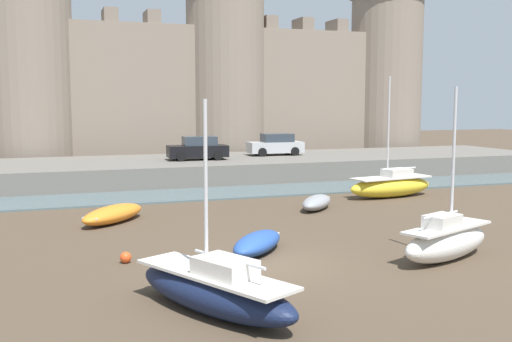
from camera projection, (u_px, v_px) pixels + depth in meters
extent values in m
plane|color=#4C3D2D|center=(269.00, 264.00, 19.86)|extent=(160.00, 160.00, 0.00)
cube|color=slate|center=(175.00, 195.00, 34.25)|extent=(80.00, 4.50, 0.10)
cube|color=#666059|center=(153.00, 171.00, 40.97)|extent=(59.50, 10.00, 1.41)
cube|color=gray|center=(133.00, 97.00, 49.03)|extent=(47.50, 2.80, 11.66)
cylinder|color=gray|center=(29.00, 74.00, 46.23)|extent=(6.63, 6.63, 15.10)
cylinder|color=gray|center=(225.00, 77.00, 51.43)|extent=(6.63, 6.63, 15.10)
cylinder|color=gray|center=(386.00, 79.00, 56.64)|extent=(6.63, 6.63, 15.10)
cube|color=gray|center=(110.00, 16.00, 47.75)|extent=(1.10, 2.52, 1.10)
cube|color=gray|center=(152.00, 18.00, 48.85)|extent=(1.10, 2.52, 1.10)
cube|color=gray|center=(267.00, 23.00, 52.17)|extent=(1.10, 2.52, 1.10)
cube|color=gray|center=(303.00, 25.00, 53.27)|extent=(1.10, 2.52, 1.10)
cube|color=gray|center=(337.00, 27.00, 54.38)|extent=(1.10, 2.52, 1.10)
ellipsoid|color=#234793|center=(257.00, 243.00, 21.34)|extent=(3.12, 3.35, 0.71)
ellipsoid|color=blue|center=(257.00, 241.00, 21.34)|extent=(2.52, 2.71, 0.39)
cube|color=beige|center=(255.00, 242.00, 21.10)|extent=(0.92, 0.83, 0.06)
cube|color=beige|center=(270.00, 233.00, 22.55)|extent=(0.69, 0.65, 0.08)
ellipsoid|color=silver|center=(447.00, 243.00, 20.36)|extent=(4.65, 2.83, 1.16)
cube|color=silver|center=(447.00, 227.00, 20.30)|extent=(4.08, 2.45, 0.08)
cube|color=silver|center=(442.00, 221.00, 20.05)|extent=(1.47, 1.22, 0.44)
cylinder|color=silver|center=(454.00, 157.00, 20.18)|extent=(0.10, 0.10, 4.71)
cylinder|color=silver|center=(441.00, 215.00, 19.95)|extent=(1.91, 0.83, 0.08)
ellipsoid|color=#141E3D|center=(214.00, 293.00, 15.23)|extent=(3.84, 5.63, 1.05)
cube|color=silver|center=(214.00, 274.00, 15.18)|extent=(3.34, 4.93, 0.08)
cube|color=silver|center=(225.00, 267.00, 14.86)|extent=(1.58, 1.83, 0.44)
cylinder|color=silver|center=(206.00, 186.00, 15.12)|extent=(0.10, 0.10, 4.38)
cylinder|color=silver|center=(229.00, 259.00, 14.74)|extent=(1.18, 2.26, 0.08)
ellipsoid|color=yellow|center=(391.00, 187.00, 33.92)|extent=(5.72, 2.47, 1.16)
cube|color=silver|center=(391.00, 178.00, 33.86)|extent=(5.02, 2.12, 0.08)
cube|color=silver|center=(397.00, 173.00, 34.02)|extent=(1.69, 1.30, 0.44)
cylinder|color=silver|center=(389.00, 127.00, 33.40)|extent=(0.10, 0.10, 5.65)
cylinder|color=silver|center=(399.00, 168.00, 34.06)|extent=(2.47, 0.45, 0.08)
ellipsoid|color=gray|center=(317.00, 202.00, 30.03)|extent=(2.92, 3.10, 0.71)
ellipsoid|color=silver|center=(317.00, 201.00, 30.02)|extent=(2.36, 2.51, 0.39)
cube|color=beige|center=(315.00, 201.00, 29.80)|extent=(0.86, 0.79, 0.06)
cube|color=beige|center=(323.00, 197.00, 31.14)|extent=(0.66, 0.62, 0.08)
ellipsoid|color=orange|center=(113.00, 214.00, 26.73)|extent=(3.66, 3.83, 0.76)
ellipsoid|color=gold|center=(113.00, 213.00, 26.72)|extent=(2.96, 3.11, 0.42)
cube|color=beige|center=(117.00, 211.00, 26.99)|extent=(0.99, 0.93, 0.06)
cube|color=beige|center=(91.00, 218.00, 25.32)|extent=(0.74, 0.71, 0.08)
sphere|color=#E04C1E|center=(126.00, 257.00, 19.99)|extent=(0.38, 0.38, 0.38)
cube|color=#B2B5B7|center=(275.00, 147.00, 44.90)|extent=(4.18, 1.90, 0.80)
cube|color=#2D3842|center=(277.00, 138.00, 44.86)|extent=(2.32, 1.60, 0.64)
cylinder|color=black|center=(262.00, 152.00, 43.76)|extent=(0.65, 0.21, 0.64)
cylinder|color=black|center=(256.00, 150.00, 45.38)|extent=(0.65, 0.21, 0.64)
cylinder|color=black|center=(295.00, 151.00, 44.48)|extent=(0.65, 0.21, 0.64)
cylinder|color=black|center=(287.00, 150.00, 46.10)|extent=(0.65, 0.21, 0.64)
cube|color=black|center=(198.00, 151.00, 41.26)|extent=(4.18, 1.90, 0.80)
cube|color=#2D3842|center=(200.00, 141.00, 41.22)|extent=(2.32, 1.60, 0.64)
cylinder|color=black|center=(181.00, 157.00, 40.12)|extent=(0.65, 0.21, 0.64)
cylinder|color=black|center=(177.00, 155.00, 41.74)|extent=(0.65, 0.21, 0.64)
cylinder|color=black|center=(218.00, 156.00, 40.84)|extent=(0.65, 0.21, 0.64)
cylinder|color=black|center=(213.00, 154.00, 42.46)|extent=(0.65, 0.21, 0.64)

